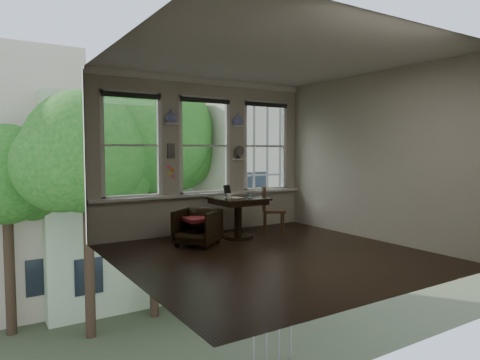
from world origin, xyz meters
TOP-DOWN VIEW (x-y plane):
  - ground at (0.00, 0.00)m, footprint 4.50×4.50m
  - ceiling at (0.00, 0.00)m, footprint 4.50×4.50m
  - wall_back at (0.00, 2.25)m, footprint 4.50×0.00m
  - wall_front at (0.00, -2.25)m, footprint 4.50×0.00m
  - wall_left at (-2.25, 0.00)m, footprint 0.00×4.50m
  - wall_right at (2.25, 0.00)m, footprint 0.00×4.50m
  - window_left at (-1.45, 2.25)m, footprint 1.10×0.12m
  - window_center at (0.00, 2.25)m, footprint 1.10×0.12m
  - window_right at (1.45, 2.25)m, footprint 1.10×0.12m
  - shelf_left at (-0.72, 2.15)m, footprint 0.26×0.16m
  - shelf_right at (0.72, 2.15)m, footprint 0.26×0.16m
  - intercom at (-0.72, 2.18)m, footprint 0.14×0.06m
  - sticky_notes at (-0.72, 2.19)m, footprint 0.16×0.01m
  - desk_fan at (0.72, 2.13)m, footprint 0.20×0.20m
  - vase_left at (-0.72, 2.15)m, footprint 0.24×0.24m
  - vase_right at (0.72, 2.15)m, footprint 0.24×0.24m
  - table at (0.24, 1.36)m, footprint 0.90×0.90m
  - armchair_left at (-0.67, 1.20)m, footprint 0.95×0.94m
  - cushion_red at (-0.67, 1.20)m, footprint 0.45×0.45m
  - side_chair_right at (1.02, 1.32)m, footprint 0.58×0.58m
  - laptop at (0.56, 1.41)m, footprint 0.35×0.30m
  - mug at (-0.04, 1.22)m, footprint 0.12×0.12m
  - drinking_glass at (0.33, 1.11)m, footprint 0.14×0.14m
  - tablet at (0.12, 1.55)m, footprint 0.18×0.12m
  - papers at (0.18, 1.40)m, footprint 0.29×0.35m

SIDE VIEW (x-z plane):
  - ground at x=0.00m, z-range 0.00..0.00m
  - armchair_left at x=-0.67m, z-range 0.00..0.62m
  - table at x=0.24m, z-range 0.00..0.75m
  - cushion_red at x=-0.67m, z-range 0.42..0.48m
  - side_chair_right at x=1.02m, z-range 0.00..0.92m
  - papers at x=0.18m, z-range 0.75..0.75m
  - laptop at x=0.56m, z-range 0.75..0.77m
  - drinking_glass at x=0.33m, z-range 0.75..0.85m
  - mug at x=-0.04m, z-range 0.75..0.85m
  - tablet at x=0.12m, z-range 0.75..0.97m
  - sticky_notes at x=-0.72m, z-range 1.13..1.37m
  - wall_back at x=0.00m, z-range -0.75..3.75m
  - wall_front at x=0.00m, z-range -0.75..3.75m
  - wall_left at x=-2.25m, z-range -0.75..3.75m
  - wall_right at x=2.25m, z-range -0.75..3.75m
  - desk_fan at x=0.72m, z-range 1.41..1.65m
  - intercom at x=-0.72m, z-range 1.46..1.74m
  - window_left at x=-1.45m, z-range 0.75..2.65m
  - window_center at x=0.00m, z-range 0.75..2.65m
  - window_right at x=1.45m, z-range 0.75..2.65m
  - shelf_left at x=-0.72m, z-range 2.08..2.12m
  - shelf_right at x=0.72m, z-range 2.08..2.12m
  - vase_left at x=-0.72m, z-range 2.12..2.36m
  - vase_right at x=0.72m, z-range 2.12..2.36m
  - ceiling at x=0.00m, z-range 3.00..3.00m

